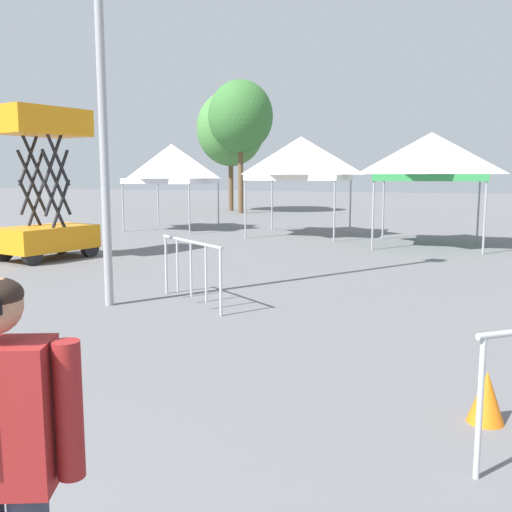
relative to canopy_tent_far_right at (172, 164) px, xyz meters
The scene contains 9 objects.
canopy_tent_far_right is the anchor object (origin of this frame).
canopy_tent_right_of_center 5.31m from the canopy_tent_far_right, ahead, with size 3.29×3.29×3.46m.
canopy_tent_behind_right 9.96m from the canopy_tent_far_right, 10.68° to the right, with size 3.28×3.28×3.39m.
scissor_lift 8.34m from the canopy_tent_far_right, 83.95° to the right, with size 1.89×2.56×3.79m.
person_foreground 20.63m from the canopy_tent_far_right, 63.00° to the right, with size 0.61×0.39×1.78m.
tree_behind_tents_right 10.21m from the canopy_tent_far_right, 96.38° to the left, with size 3.54×3.54×7.23m.
tree_behind_tents_center 12.00m from the canopy_tent_far_right, 101.92° to the left, with size 3.96×3.96×6.97m.
crowd_barrier_by_lift 13.43m from the canopy_tent_far_right, 59.85° to the right, with size 1.73×1.28×1.08m.
traffic_cone_lot_center 18.71m from the canopy_tent_far_right, 52.77° to the right, with size 0.32×0.32×0.46m, color orange.
Camera 1 is at (2.57, -0.30, 2.16)m, focal length 40.40 mm.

